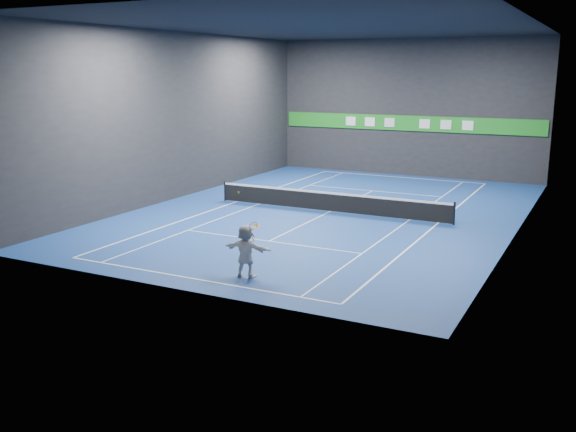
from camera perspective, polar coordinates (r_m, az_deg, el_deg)
The scene contains 20 objects.
ground at distance 32.32m, azimuth 3.73°, elevation 0.39°, with size 26.00×26.00×0.00m, color navy.
ceiling at distance 31.63m, azimuth 3.97°, elevation 16.52°, with size 26.00×26.00×0.00m, color black.
wall_back at distance 43.89m, azimuth 10.62°, elevation 9.42°, with size 18.00×0.10×9.00m, color black.
wall_front at distance 20.40m, azimuth -10.72°, elevation 5.70°, with size 18.00×0.10×9.00m, color black.
wall_left at distance 36.13m, azimuth -9.55°, elevation 8.77°, with size 0.10×26.00×9.00m, color black.
wall_right at distance 29.33m, azimuth 20.37°, elevation 7.25°, with size 0.10×26.00×9.00m, color black.
baseline_near at distance 22.25m, azimuth -8.50°, elevation -5.51°, with size 10.98×0.08×0.01m, color white.
baseline_far at distance 43.32m, azimuth 9.96°, elevation 3.42°, with size 10.98×0.08×0.01m, color white.
sideline_doubles_left at distance 34.79m, azimuth -4.61°, elevation 1.27°, with size 0.08×23.78×0.01m, color white.
sideline_doubles_right at distance 30.64m, azimuth 13.20°, elevation -0.62°, with size 0.08×23.78×0.01m, color white.
sideline_singles_left at distance 34.10m, azimuth -2.63°, elevation 1.07°, with size 0.06×23.78×0.01m, color white.
sideline_singles_right at distance 30.98m, azimuth 10.73°, elevation -0.35°, with size 0.06×23.78×0.01m, color white.
service_line_near at distance 26.72m, azimuth -1.70°, elevation -2.25°, with size 8.23×0.06×0.01m, color white.
service_line_far at distance 38.17m, azimuth 7.52°, elevation 2.24°, with size 8.23×0.06×0.01m, color white.
center_service_line at distance 32.32m, azimuth 3.73°, elevation 0.39°, with size 0.06×12.80×0.01m, color white.
player at distance 21.98m, azimuth -3.77°, elevation -3.11°, with size 1.72×0.55×1.85m, color silver.
tennis_ball at distance 21.83m, azimuth -4.42°, elevation 2.10°, with size 0.07×0.07×0.07m, color #C2CF22.
tennis_net at distance 32.21m, azimuth 3.74°, elevation 1.33°, with size 12.50×0.10×1.07m.
sponsor_banner at distance 43.89m, azimuth 10.54°, elevation 8.12°, with size 17.64×0.11×1.00m.
tennis_racket at distance 21.66m, azimuth -3.08°, elevation -1.04°, with size 0.49×0.33×0.68m.
Camera 1 is at (12.36, -29.04, 6.96)m, focal length 40.00 mm.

